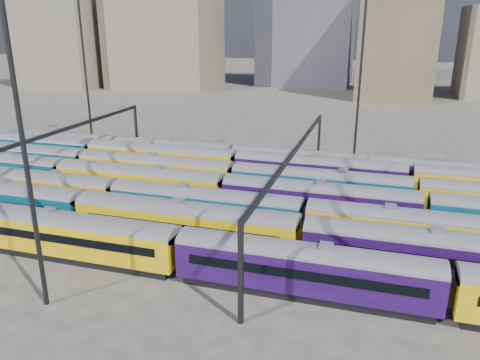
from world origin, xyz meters
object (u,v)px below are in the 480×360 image
(mast_2, at_px, (20,125))
(rake_0, at_px, (71,231))
(rake_2, at_px, (304,215))
(rake_1, at_px, (302,234))

(mast_2, bearing_deg, rake_0, 109.68)
(rake_0, bearing_deg, rake_2, 27.08)
(rake_0, distance_m, rake_2, 21.96)
(rake_1, xyz_separation_m, rake_2, (-0.56, 5.00, -0.17))
(rake_0, distance_m, mast_2, 13.48)
(rake_0, height_order, rake_1, rake_1)
(rake_2, height_order, mast_2, mast_2)
(rake_2, relative_size, mast_2, 4.90)
(rake_0, bearing_deg, mast_2, -70.32)
(rake_0, relative_size, rake_2, 0.84)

